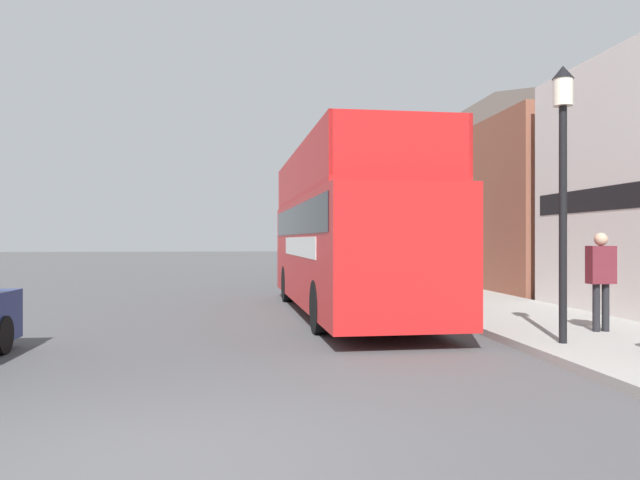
{
  "coord_description": "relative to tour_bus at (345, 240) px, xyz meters",
  "views": [
    {
      "loc": [
        0.69,
        -5.25,
        1.86
      ],
      "look_at": [
        2.72,
        11.52,
        1.85
      ],
      "focal_mm": 35.0,
      "sensor_mm": 36.0,
      "label": 1
    }
  ],
  "objects": [
    {
      "name": "brick_terrace_rear",
      "position": [
        8.66,
        11.38,
        2.42
      ],
      "size": [
        6.0,
        18.97,
        8.51
      ],
      "color": "#935642",
      "rests_on": "ground_plane"
    },
    {
      "name": "sidewalk",
      "position": [
        3.85,
        7.77,
        -1.77
      ],
      "size": [
        3.61,
        108.0,
        0.14
      ],
      "color": "#999993",
      "rests_on": "ground_plane"
    },
    {
      "name": "lamp_post_third",
      "position": [
        2.49,
        13.02,
        1.5
      ],
      "size": [
        0.35,
        0.35,
        4.63
      ],
      "color": "black",
      "rests_on": "sidewalk"
    },
    {
      "name": "lamp_post_nearest",
      "position": [
        2.73,
        -5.7,
        1.49
      ],
      "size": [
        0.35,
        0.35,
        4.61
      ],
      "color": "black",
      "rests_on": "sidewalk"
    },
    {
      "name": "pedestrian_third",
      "position": [
        4.1,
        -4.55,
        -0.58
      ],
      "size": [
        0.48,
        0.27,
        1.85
      ],
      "color": "#232328",
      "rests_on": "sidewalk"
    },
    {
      "name": "tour_bus",
      "position": [
        0.0,
        0.0,
        0.0
      ],
      "size": [
        2.88,
        10.87,
        4.06
      ],
      "rotation": [
        0.0,
        0.0,
        0.03
      ],
      "color": "red",
      "rests_on": "ground_plane"
    },
    {
      "name": "lamp_post_second",
      "position": [
        2.43,
        3.66,
        1.72
      ],
      "size": [
        0.35,
        0.35,
        4.99
      ],
      "color": "black",
      "rests_on": "sidewalk"
    },
    {
      "name": "ground_plane",
      "position": [
        -3.2,
        10.77,
        -1.84
      ],
      "size": [
        144.0,
        144.0,
        0.0
      ],
      "primitive_type": "plane",
      "color": "#4C4C4F"
    },
    {
      "name": "parked_car_ahead_of_bus",
      "position": [
        0.94,
        8.34,
        -1.13
      ],
      "size": [
        1.82,
        4.35,
        1.49
      ],
      "rotation": [
        0.0,
        0.0,
        0.01
      ],
      "color": "black",
      "rests_on": "ground_plane"
    }
  ]
}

